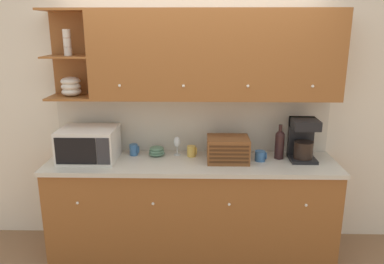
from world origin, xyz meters
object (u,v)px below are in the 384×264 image
Objects in this scene: microwave at (89,144)px; mug at (134,150)px; mug_patterned_third at (192,151)px; bread_box at (228,149)px; coffee_maker at (303,139)px; bowl_stack_on_counter at (157,151)px; wine_glass at (177,143)px; mug_blue_second at (260,156)px; wine_bottle at (280,143)px.

microwave reaches higher than mug.
mug_patterned_third is 0.27× the size of bread_box.
mug_patterned_third is 1.05m from coffee_maker.
mug reaches higher than mug_patterned_third.
wine_glass reaches higher than bowl_stack_on_counter.
coffee_maker is at bearing -3.34° from bowl_stack_on_counter.
wine_glass is at bearing 2.01° from mug.
bowl_stack_on_counter is at bearing -2.21° from mug.
coffee_maker reaches higher than mug_blue_second.
mug_blue_second is (0.79, -0.15, -0.08)m from wine_glass.
wine_glass is 1.19m from coffee_maker.
wine_glass is at bearing 169.01° from mug_blue_second.
mug_blue_second is at bearing -6.53° from mug.
wine_glass is (0.20, 0.02, 0.08)m from bowl_stack_on_counter.
wine_bottle reaches higher than mug_blue_second.
bread_box is at bearing -177.88° from mug_blue_second.
bowl_stack_on_counter is at bearing 177.82° from mug_patterned_third.
mug_blue_second is 0.43m from coffee_maker.
bread_box is at bearing -18.80° from wine_glass.
mug_blue_second is at bearing -172.94° from coffee_maker.
bread_box is (1.30, -0.01, -0.04)m from microwave.
wine_glass is at bearing 165.82° from mug_patterned_third.
coffee_maker reaches higher than bowl_stack_on_counter.
wine_bottle is at bearing 2.41° from microwave.
microwave reaches higher than wine_glass.
microwave is 3.33× the size of bowl_stack_on_counter.
mug is 1.22m from mug_blue_second.
bread_box is 0.97× the size of coffee_maker.
wine_glass is 0.48× the size of bread_box.
bowl_stack_on_counter is 0.41× the size of bread_box.
coffee_maker reaches higher than bread_box.
mug is at bearing 176.82° from coffee_maker.
mug is 0.56m from mug_patterned_third.
microwave is 0.83m from wine_glass.
bread_box reaches higher than mug.
wine_glass is 0.56× the size of wine_bottle.
mug_blue_second reaches higher than bowl_stack_on_counter.
mug is 0.59× the size of wine_glass.
mug_blue_second is (0.99, -0.13, 0.00)m from bowl_stack_on_counter.
microwave reaches higher than bread_box.
coffee_maker is (1.60, -0.09, 0.15)m from mug.
wine_bottle is at bearing -2.97° from mug_patterned_third.
bowl_stack_on_counter is (0.22, -0.01, -0.01)m from mug.
mug_blue_second is at bearing 0.06° from microwave.
wine_glass reaches higher than mug_blue_second.
mug_blue_second is at bearing -7.50° from bowl_stack_on_counter.
mug_patterned_third is at bearing 159.31° from bread_box.
wine_glass is 1.73× the size of mug_blue_second.
mug_patterned_third is 0.37m from bread_box.
mug is at bearing -177.99° from wine_glass.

